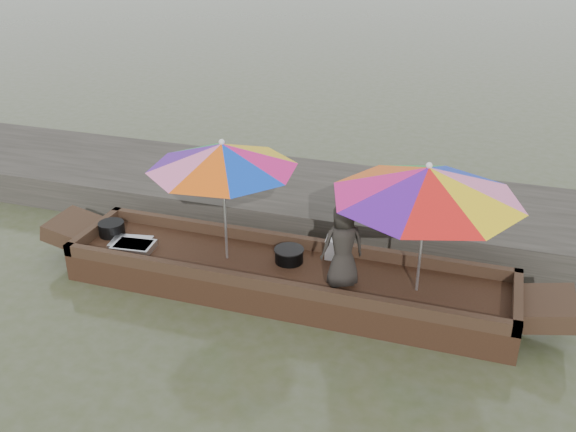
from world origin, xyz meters
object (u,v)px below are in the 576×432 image
(cooking_pot, at_px, (112,229))
(vendor, at_px, (343,245))
(boat_hull, at_px, (285,280))
(charcoal_grill, at_px, (289,256))
(umbrella_bow, at_px, (224,201))
(supply_bag, at_px, (337,248))
(tray_crayfish, at_px, (134,247))
(tray_scallop, at_px, (131,243))
(umbrella_stern, at_px, (423,229))

(cooking_pot, relative_size, vendor, 0.33)
(boat_hull, xyz_separation_m, vendor, (0.74, -0.15, 0.68))
(vendor, bearing_deg, charcoal_grill, -52.98)
(umbrella_bow, bearing_deg, supply_bag, 19.15)
(boat_hull, distance_m, vendor, 1.02)
(tray_crayfish, distance_m, umbrella_bow, 1.43)
(tray_scallop, bearing_deg, umbrella_stern, 1.22)
(tray_scallop, xyz_separation_m, vendor, (2.82, -0.07, 0.48))
(charcoal_grill, relative_size, umbrella_bow, 0.19)
(boat_hull, relative_size, charcoal_grill, 15.71)
(cooking_pot, xyz_separation_m, umbrella_stern, (4.06, -0.10, 0.69))
(cooking_pot, height_order, supply_bag, supply_bag)
(cooking_pot, bearing_deg, vendor, -4.41)
(charcoal_grill, height_order, umbrella_stern, umbrella_stern)
(supply_bag, bearing_deg, cooking_pot, -173.27)
(cooking_pot, xyz_separation_m, supply_bag, (3.00, 0.35, 0.04))
(tray_scallop, height_order, vendor, vendor)
(charcoal_grill, bearing_deg, boat_hull, -88.67)
(vendor, bearing_deg, tray_crayfish, -29.83)
(boat_hull, relative_size, umbrella_stern, 2.61)
(cooking_pot, height_order, tray_crayfish, cooking_pot)
(vendor, xyz_separation_m, umbrella_bow, (-1.50, 0.15, 0.27))
(umbrella_bow, bearing_deg, umbrella_stern, 0.00)
(cooking_pot, distance_m, charcoal_grill, 2.47)
(boat_hull, height_order, vendor, vendor)
(tray_crayfish, bearing_deg, tray_scallop, 134.62)
(tray_scallop, xyz_separation_m, supply_bag, (2.61, 0.53, 0.10))
(umbrella_bow, bearing_deg, cooking_pot, 176.79)
(tray_scallop, bearing_deg, supply_bag, 11.43)
(umbrella_bow, height_order, umbrella_stern, same)
(umbrella_bow, relative_size, umbrella_stern, 0.86)
(tray_crayfish, xyz_separation_m, umbrella_stern, (3.56, 0.19, 0.73))
(boat_hull, bearing_deg, charcoal_grill, 91.33)
(umbrella_bow, bearing_deg, charcoal_grill, 11.32)
(tray_scallop, bearing_deg, umbrella_bow, 3.40)
(cooking_pot, xyz_separation_m, tray_scallop, (0.39, -0.17, -0.06))
(cooking_pot, relative_size, tray_scallop, 0.67)
(boat_hull, relative_size, vendor, 5.35)
(supply_bag, bearing_deg, tray_scallop, -168.57)
(supply_bag, relative_size, umbrella_stern, 0.13)
(umbrella_bow, distance_m, umbrella_stern, 2.35)
(cooking_pot, distance_m, tray_crayfish, 0.57)
(boat_hull, relative_size, supply_bag, 19.45)
(tray_crayfish, height_order, vendor, vendor)
(supply_bag, bearing_deg, charcoal_grill, -150.81)
(charcoal_grill, height_order, umbrella_bow, umbrella_bow)
(tray_scallop, relative_size, supply_bag, 1.82)
(charcoal_grill, relative_size, umbrella_stern, 0.17)
(cooking_pot, bearing_deg, tray_scallop, -24.17)
(boat_hull, height_order, cooking_pot, cooking_pot)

